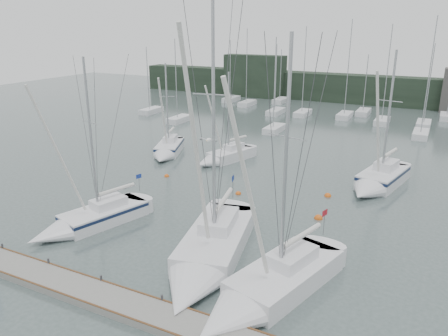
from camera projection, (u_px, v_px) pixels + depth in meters
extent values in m
plane|color=#455352|center=(173.00, 261.00, 26.62)|extent=(160.00, 160.00, 0.00)
cube|color=slate|center=(119.00, 303.00, 22.31)|extent=(24.00, 2.00, 0.40)
cube|color=black|center=(361.00, 89.00, 78.39)|extent=(90.00, 4.00, 5.00)
cube|color=black|center=(255.00, 76.00, 84.75)|extent=(12.00, 3.00, 8.00)
cube|color=silver|center=(363.00, 112.00, 69.03)|extent=(1.80, 4.50, 0.90)
cylinder|color=#9C9FA3|center=(366.00, 83.00, 67.12)|extent=(0.12, 0.12, 8.50)
cube|color=silver|center=(151.00, 111.00, 70.28)|extent=(1.80, 4.50, 0.90)
cylinder|color=#9C9FA3|center=(148.00, 78.00, 68.20)|extent=(0.12, 0.12, 9.55)
cube|color=silver|center=(303.00, 114.00, 68.25)|extent=(1.80, 4.50, 0.90)
cylinder|color=#9C9FA3|center=(304.00, 70.00, 65.70)|extent=(0.12, 0.12, 12.58)
cube|color=silver|center=(382.00, 121.00, 62.75)|extent=(1.80, 4.50, 0.90)
cylinder|color=#9C9FA3|center=(387.00, 73.00, 60.14)|extent=(0.12, 0.12, 12.94)
cube|color=silver|center=(179.00, 120.00, 63.97)|extent=(1.80, 4.50, 0.90)
cylinder|color=#9C9FA3|center=(176.00, 79.00, 61.67)|extent=(0.12, 0.12, 10.98)
cube|color=silver|center=(446.00, 117.00, 65.78)|extent=(1.80, 4.50, 0.90)
cube|color=silver|center=(274.00, 129.00, 58.15)|extent=(1.80, 4.50, 0.90)
cylinder|color=#9C9FA3|center=(275.00, 83.00, 55.79)|extent=(0.12, 0.12, 11.38)
cube|color=silver|center=(421.00, 135.00, 55.39)|extent=(1.80, 4.50, 0.90)
cylinder|color=#9C9FA3|center=(429.00, 76.00, 52.63)|extent=(0.12, 0.12, 13.88)
cube|color=silver|center=(280.00, 101.00, 79.44)|extent=(1.80, 4.50, 0.90)
cylinder|color=#9C9FA3|center=(281.00, 74.00, 77.50)|extent=(0.12, 0.12, 8.69)
cube|color=silver|center=(345.00, 116.00, 66.59)|extent=(1.80, 4.50, 0.90)
cylinder|color=#9C9FA3|center=(348.00, 68.00, 63.88)|extent=(0.12, 0.12, 13.58)
cube|color=silver|center=(276.00, 112.00, 69.40)|extent=(1.80, 4.50, 0.90)
cylinder|color=#9C9FA3|center=(276.00, 78.00, 67.26)|extent=(0.12, 0.12, 9.98)
cube|color=silver|center=(231.00, 99.00, 80.90)|extent=(1.80, 4.50, 0.90)
cylinder|color=#9C9FA3|center=(230.00, 69.00, 78.73)|extent=(0.12, 0.12, 10.16)
cube|color=silver|center=(423.00, 124.00, 60.87)|extent=(1.80, 4.50, 0.90)
cylinder|color=#9C9FA3|center=(429.00, 84.00, 58.64)|extent=(0.12, 0.12, 10.50)
cube|color=silver|center=(247.00, 104.00, 76.60)|extent=(1.80, 4.50, 0.90)
cylinder|color=#9C9FA3|center=(247.00, 66.00, 74.11)|extent=(0.12, 0.12, 12.16)
cube|color=silver|center=(104.00, 217.00, 31.77)|extent=(4.27, 6.56, 1.35)
cone|color=silver|center=(47.00, 236.00, 28.80)|extent=(3.25, 3.25, 2.60)
cube|color=silver|center=(109.00, 202.00, 31.77)|extent=(2.08, 2.74, 0.63)
cylinder|color=#9C9FA3|center=(91.00, 138.00, 29.58)|extent=(0.16, 0.16, 10.68)
cylinder|color=silver|center=(117.00, 189.00, 32.04)|extent=(1.11, 2.91, 0.25)
cube|color=#0F1B3A|center=(104.00, 211.00, 31.63)|extent=(4.29, 6.59, 0.22)
cube|color=navy|center=(139.00, 176.00, 33.26)|extent=(0.16, 0.47, 0.32)
cube|color=silver|center=(217.00, 241.00, 28.04)|extent=(5.16, 8.93, 1.62)
cone|color=silver|center=(187.00, 294.00, 22.53)|extent=(4.13, 4.25, 3.45)
cube|color=silver|center=(219.00, 221.00, 28.16)|extent=(2.57, 3.68, 0.75)
cylinder|color=#9C9FA3|center=(214.00, 120.00, 24.95)|extent=(0.19, 0.19, 14.48)
cylinder|color=silver|center=(224.00, 200.00, 28.90)|extent=(1.17, 4.07, 0.30)
cube|color=navy|center=(233.00, 178.00, 31.22)|extent=(0.14, 0.57, 0.39)
cube|color=silver|center=(286.00, 278.00, 24.00)|extent=(4.98, 7.79, 1.56)
cone|color=silver|center=(222.00, 323.00, 20.41)|extent=(3.84, 3.83, 3.11)
cube|color=silver|center=(292.00, 256.00, 24.00)|extent=(2.44, 3.25, 0.73)
cylinder|color=#9C9FA3|center=(286.00, 161.00, 21.47)|extent=(0.19, 0.19, 12.19)
cylinder|color=silver|center=(302.00, 235.00, 24.35)|extent=(1.25, 3.47, 0.29)
cube|color=#A41520|center=(325.00, 213.00, 25.83)|extent=(0.17, 0.54, 0.37)
cube|color=silver|center=(170.00, 149.00, 48.88)|extent=(4.06, 5.73, 1.41)
cone|color=silver|center=(162.00, 158.00, 45.35)|extent=(2.99, 2.93, 2.35)
cube|color=silver|center=(170.00, 139.00, 49.00)|extent=(1.95, 2.42, 0.66)
cylinder|color=#9C9FA3|center=(167.00, 104.00, 46.93)|extent=(0.17, 0.17, 8.70)
cylinder|color=silver|center=(171.00, 130.00, 49.27)|extent=(1.16, 2.48, 0.26)
cube|color=#0F1B3A|center=(169.00, 145.00, 48.73)|extent=(4.09, 5.75, 0.23)
cube|color=silver|center=(231.00, 156.00, 46.31)|extent=(3.76, 5.61, 1.32)
cone|color=silver|center=(205.00, 163.00, 43.86)|extent=(2.80, 2.81, 2.21)
cube|color=silver|center=(234.00, 146.00, 46.30)|extent=(1.82, 2.35, 0.62)
cylinder|color=#9C9FA3|center=(229.00, 112.00, 44.57)|extent=(0.16, 0.16, 8.14)
cylinder|color=silver|center=(238.00, 138.00, 46.45)|extent=(1.05, 2.47, 0.25)
cube|color=silver|center=(383.00, 179.00, 39.17)|extent=(4.08, 6.53, 1.64)
cone|color=silver|center=(364.00, 193.00, 35.98)|extent=(3.34, 3.15, 2.84)
cube|color=silver|center=(386.00, 165.00, 39.19)|extent=(2.05, 2.70, 0.77)
cylinder|color=#9C9FA3|center=(389.00, 113.00, 36.94)|extent=(0.20, 0.20, 10.45)
cylinder|color=silver|center=(390.00, 153.00, 39.37)|extent=(0.94, 2.96, 0.31)
cube|color=#0F1B3A|center=(383.00, 173.00, 38.99)|extent=(4.11, 6.55, 0.27)
sphere|color=#D45512|center=(238.00, 194.00, 37.06)|extent=(0.49, 0.49, 0.49)
sphere|color=#D45512|center=(328.00, 196.00, 36.57)|extent=(0.58, 0.58, 0.58)
sphere|color=#D45512|center=(167.00, 176.00, 41.30)|extent=(0.47, 0.47, 0.47)
ellipsoid|color=white|center=(209.00, 140.00, 22.78)|extent=(0.21, 0.41, 0.18)
cube|color=gray|center=(204.00, 139.00, 22.88)|extent=(0.41, 0.14, 0.10)
cube|color=gray|center=(213.00, 140.00, 22.67)|extent=(0.41, 0.14, 0.10)
sphere|color=#D45512|center=(318.00, 219.00, 32.38)|extent=(0.63, 0.63, 0.63)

